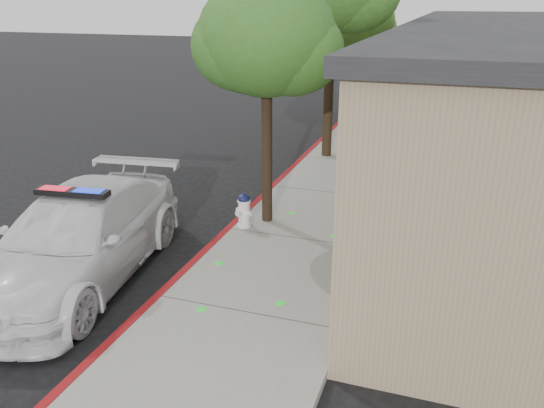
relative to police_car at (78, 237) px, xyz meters
The scene contains 7 objects.
ground 1.93m from the police_car, 12.74° to the right, with size 120.00×120.00×0.00m, color black.
sidewalk 4.28m from the police_car, 38.23° to the left, with size 3.20×60.00×0.15m, color gray.
red_curb 3.24m from the police_car, 55.79° to the left, with size 0.14×60.00×0.16m, color maroon.
police_car is the anchor object (origin of this frame).
fire_hydrant 3.52m from the police_car, 53.95° to the left, with size 0.43×0.38×0.76m.
street_tree_near 5.19m from the police_car, 53.94° to the left, with size 3.06×2.79×5.11m.
street_tree_far 14.08m from the police_car, 79.70° to the left, with size 2.64×2.73×4.95m.
Camera 1 is at (4.45, -7.00, 4.83)m, focal length 36.31 mm.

